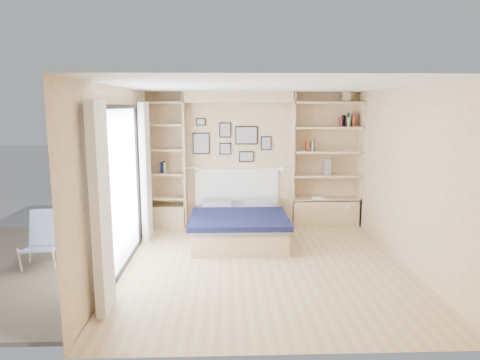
{
  "coord_description": "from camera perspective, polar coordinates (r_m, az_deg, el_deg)",
  "views": [
    {
      "loc": [
        -0.54,
        -5.8,
        2.23
      ],
      "look_at": [
        -0.32,
        0.9,
        1.08
      ],
      "focal_mm": 32.0,
      "sensor_mm": 36.0,
      "label": 1
    }
  ],
  "objects": [
    {
      "name": "photo_gallery",
      "position": [
        8.05,
        -1.29,
        5.29
      ],
      "size": [
        1.48,
        0.02,
        0.82
      ],
      "color": "black",
      "rests_on": "ground"
    },
    {
      "name": "deck",
      "position": [
        6.93,
        -28.49,
        -10.26
      ],
      "size": [
        3.2,
        4.0,
        0.05
      ],
      "primitive_type": "cube",
      "color": "#766857",
      "rests_on": "ground"
    },
    {
      "name": "reading_lamps",
      "position": [
        7.89,
        -0.15,
        1.52
      ],
      "size": [
        1.92,
        0.12,
        0.15
      ],
      "color": "silver",
      "rests_on": "ground"
    },
    {
      "name": "deck_chair",
      "position": [
        6.76,
        -24.79,
        -7.18
      ],
      "size": [
        0.57,
        0.82,
        0.77
      ],
      "rotation": [
        0.0,
        0.0,
        0.15
      ],
      "color": "tan",
      "rests_on": "ground"
    },
    {
      "name": "bed",
      "position": [
        7.29,
        -0.23,
        -5.9
      ],
      "size": [
        1.58,
        2.0,
        1.07
      ],
      "color": "tan",
      "rests_on": "ground"
    },
    {
      "name": "ground",
      "position": [
        6.24,
        3.25,
        -11.21
      ],
      "size": [
        4.5,
        4.5,
        0.0
      ],
      "primitive_type": "plane",
      "color": "tan",
      "rests_on": "ground"
    },
    {
      "name": "room_shell",
      "position": [
        7.41,
        -0.7,
        0.81
      ],
      "size": [
        4.5,
        4.5,
        4.5
      ],
      "color": "beige",
      "rests_on": "ground"
    },
    {
      "name": "shelf_decor",
      "position": [
        8.06,
        9.93,
        5.87
      ],
      "size": [
        3.56,
        0.23,
        2.03
      ],
      "color": "#9B2C19",
      "rests_on": "ground"
    }
  ]
}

